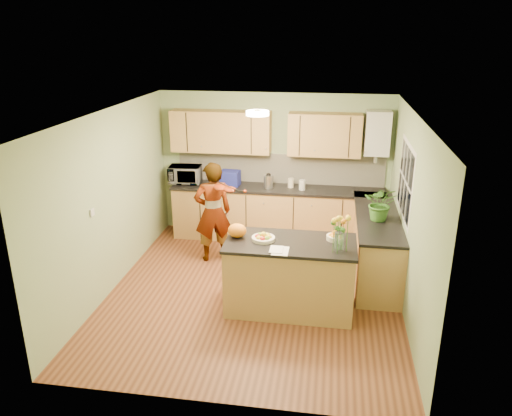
# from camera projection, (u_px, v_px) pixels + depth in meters

# --- Properties ---
(floor) EXTENTS (4.50, 4.50, 0.00)m
(floor) POSITION_uv_depth(u_px,v_px,m) (254.00, 292.00, 7.03)
(floor) COLOR #592D19
(floor) RESTS_ON ground
(ceiling) EXTENTS (4.00, 4.50, 0.02)m
(ceiling) POSITION_uv_depth(u_px,v_px,m) (254.00, 114.00, 6.18)
(ceiling) COLOR white
(ceiling) RESTS_ON wall_back
(wall_back) EXTENTS (4.00, 0.02, 2.50)m
(wall_back) POSITION_uv_depth(u_px,v_px,m) (274.00, 165.00, 8.70)
(wall_back) COLOR #8BA475
(wall_back) RESTS_ON floor
(wall_front) EXTENTS (4.00, 0.02, 2.50)m
(wall_front) POSITION_uv_depth(u_px,v_px,m) (215.00, 292.00, 4.51)
(wall_front) COLOR #8BA475
(wall_front) RESTS_ON floor
(wall_left) EXTENTS (0.02, 4.50, 2.50)m
(wall_left) POSITION_uv_depth(u_px,v_px,m) (111.00, 201.00, 6.89)
(wall_left) COLOR #8BA475
(wall_left) RESTS_ON floor
(wall_right) EXTENTS (0.02, 4.50, 2.50)m
(wall_right) POSITION_uv_depth(u_px,v_px,m) (410.00, 217.00, 6.32)
(wall_right) COLOR #8BA475
(wall_right) RESTS_ON floor
(back_counter) EXTENTS (3.64, 0.62, 0.94)m
(back_counter) POSITION_uv_depth(u_px,v_px,m) (277.00, 213.00, 8.67)
(back_counter) COLOR #A27840
(back_counter) RESTS_ON floor
(right_counter) EXTENTS (0.62, 2.24, 0.94)m
(right_counter) POSITION_uv_depth(u_px,v_px,m) (376.00, 244.00, 7.41)
(right_counter) COLOR #A27840
(right_counter) RESTS_ON floor
(splashback) EXTENTS (3.60, 0.02, 0.52)m
(splashback) POSITION_uv_depth(u_px,v_px,m) (280.00, 168.00, 8.69)
(splashback) COLOR beige
(splashback) RESTS_ON back_counter
(upper_cabinets) EXTENTS (3.20, 0.34, 0.70)m
(upper_cabinets) POSITION_uv_depth(u_px,v_px,m) (263.00, 133.00, 8.36)
(upper_cabinets) COLOR #A27840
(upper_cabinets) RESTS_ON wall_back
(boiler) EXTENTS (0.40, 0.30, 0.86)m
(boiler) POSITION_uv_depth(u_px,v_px,m) (378.00, 133.00, 8.08)
(boiler) COLOR silver
(boiler) RESTS_ON wall_back
(window_right) EXTENTS (0.01, 1.30, 1.05)m
(window_right) POSITION_uv_depth(u_px,v_px,m) (406.00, 181.00, 6.77)
(window_right) COLOR silver
(window_right) RESTS_ON wall_right
(light_switch) EXTENTS (0.02, 0.09, 0.09)m
(light_switch) POSITION_uv_depth(u_px,v_px,m) (92.00, 212.00, 6.32)
(light_switch) COLOR silver
(light_switch) RESTS_ON wall_left
(ceiling_lamp) EXTENTS (0.30, 0.30, 0.07)m
(ceiling_lamp) POSITION_uv_depth(u_px,v_px,m) (258.00, 113.00, 6.47)
(ceiling_lamp) COLOR #FFEABF
(ceiling_lamp) RESTS_ON ceiling
(peninsula_island) EXTENTS (1.66, 0.85, 0.95)m
(peninsula_island) POSITION_uv_depth(u_px,v_px,m) (290.00, 275.00, 6.47)
(peninsula_island) COLOR #A27840
(peninsula_island) RESTS_ON floor
(fruit_dish) EXTENTS (0.30, 0.30, 0.10)m
(fruit_dish) POSITION_uv_depth(u_px,v_px,m) (263.00, 237.00, 6.35)
(fruit_dish) COLOR beige
(fruit_dish) RESTS_ON peninsula_island
(orange_bowl) EXTENTS (0.21, 0.21, 0.12)m
(orange_bowl) POSITION_uv_depth(u_px,v_px,m) (335.00, 236.00, 6.35)
(orange_bowl) COLOR beige
(orange_bowl) RESTS_ON peninsula_island
(flower_vase) EXTENTS (0.28, 0.28, 0.52)m
(flower_vase) POSITION_uv_depth(u_px,v_px,m) (340.00, 224.00, 5.94)
(flower_vase) COLOR silver
(flower_vase) RESTS_ON peninsula_island
(orange_bag) EXTENTS (0.26, 0.23, 0.18)m
(orange_bag) POSITION_uv_depth(u_px,v_px,m) (237.00, 230.00, 6.43)
(orange_bag) COLOR orange
(orange_bag) RESTS_ON peninsula_island
(papers) EXTENTS (0.20, 0.27, 0.01)m
(papers) POSITION_uv_depth(u_px,v_px,m) (280.00, 251.00, 6.04)
(papers) COLOR white
(papers) RESTS_ON peninsula_island
(violinist) EXTENTS (0.69, 0.59, 1.60)m
(violinist) POSITION_uv_depth(u_px,v_px,m) (213.00, 212.00, 7.77)
(violinist) COLOR #E7AF8D
(violinist) RESTS_ON floor
(violin) EXTENTS (0.71, 0.62, 0.18)m
(violin) POSITION_uv_depth(u_px,v_px,m) (222.00, 188.00, 7.37)
(violin) COLOR #4D0A04
(violin) RESTS_ON violinist
(microwave) EXTENTS (0.58, 0.41, 0.30)m
(microwave) POSITION_uv_depth(u_px,v_px,m) (185.00, 174.00, 8.72)
(microwave) COLOR silver
(microwave) RESTS_ON back_counter
(blue_box) EXTENTS (0.34, 0.27, 0.26)m
(blue_box) POSITION_uv_depth(u_px,v_px,m) (230.00, 178.00, 8.59)
(blue_box) COLOR navy
(blue_box) RESTS_ON back_counter
(kettle) EXTENTS (0.16, 0.16, 0.30)m
(kettle) POSITION_uv_depth(u_px,v_px,m) (268.00, 181.00, 8.46)
(kettle) COLOR silver
(kettle) RESTS_ON back_counter
(jar_cream) EXTENTS (0.10, 0.10, 0.16)m
(jar_cream) POSITION_uv_depth(u_px,v_px,m) (291.00, 183.00, 8.50)
(jar_cream) COLOR beige
(jar_cream) RESTS_ON back_counter
(jar_white) EXTENTS (0.13, 0.13, 0.17)m
(jar_white) POSITION_uv_depth(u_px,v_px,m) (302.00, 185.00, 8.37)
(jar_white) COLOR silver
(jar_white) RESTS_ON back_counter
(potted_plant) EXTENTS (0.50, 0.45, 0.51)m
(potted_plant) POSITION_uv_depth(u_px,v_px,m) (381.00, 203.00, 6.97)
(potted_plant) COLOR #386E24
(potted_plant) RESTS_ON right_counter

